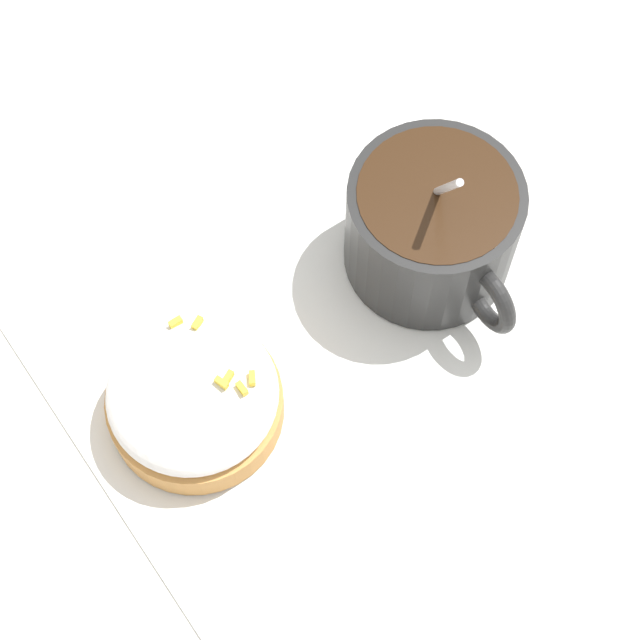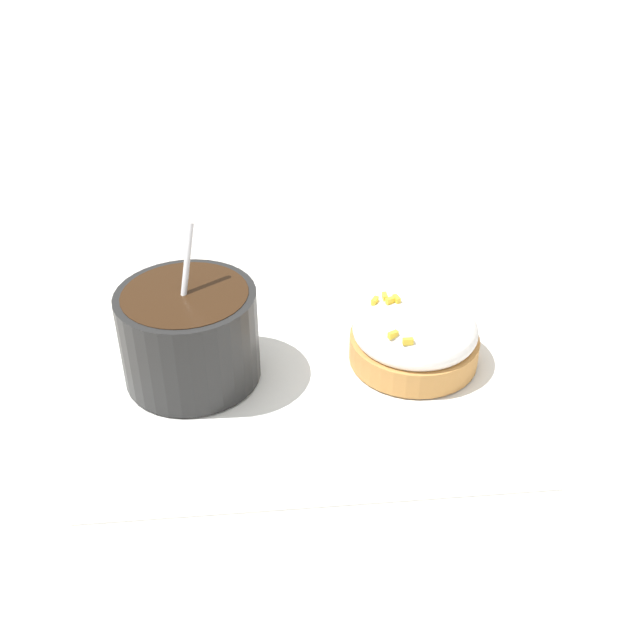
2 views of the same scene
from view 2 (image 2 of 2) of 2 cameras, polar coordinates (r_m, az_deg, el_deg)
name	(u,v)px [view 2 (image 2 of 2)]	position (r m, az deg, el deg)	size (l,w,h in m)	color
ground_plane	(305,372)	(0.53, -1.15, -3.99)	(3.00, 3.00, 0.00)	silver
paper_napkin	(305,370)	(0.53, -1.16, -3.86)	(0.31, 0.28, 0.00)	white
coffee_cup	(189,330)	(0.51, -9.92, -0.78)	(0.09, 0.12, 0.11)	black
frosted_pastry	(414,336)	(0.53, 7.21, -1.21)	(0.09, 0.09, 0.05)	#C18442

